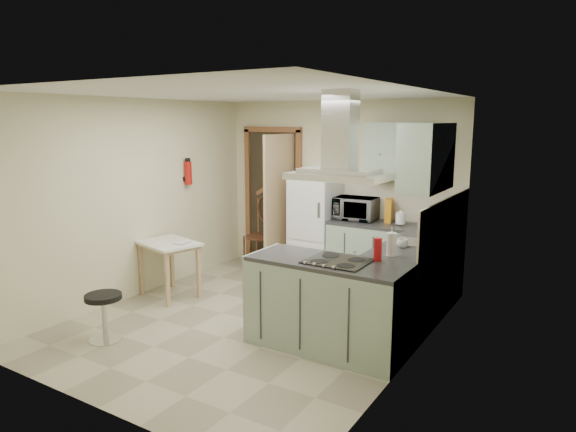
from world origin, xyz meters
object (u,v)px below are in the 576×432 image
Objects in this scene: bentwood_chair at (260,237)px; microwave at (356,209)px; stool at (105,317)px; fridge at (315,226)px; drop_leaf_table at (170,269)px; peninsula at (328,305)px; extractor_hood at (339,176)px.

microwave is at bearing 26.46° from bentwood_chair.
bentwood_chair is 1.60m from microwave.
stool is 3.45m from microwave.
bentwood_chair is at bearing 92.05° from stool.
fridge is 2.10m from drop_leaf_table.
bentwood_chair is (0.29, 1.61, 0.15)m from drop_leaf_table.
peninsula is at bearing -76.52° from microwave.
fridge is 2.35m from peninsula.
extractor_hood is at bearing -56.21° from fridge.
peninsula is 3.12× the size of stool.
microwave is at bearing 3.72° from fridge.
drop_leaf_table is at bearing 106.61° from stool.
extractor_hood is at bearing 0.00° from peninsula.
fridge reaches higher than microwave.
fridge is 3.16m from stool.
bentwood_chair reaches higher than peninsula.
peninsula reaches higher than stool.
extractor_hood is at bearing -18.24° from bentwood_chair.
extractor_hood is (1.32, -1.98, 0.97)m from fridge.
extractor_hood is 2.25m from microwave.
fridge is 0.67m from microwave.
drop_leaf_table is 1.37× the size of microwave.
drop_leaf_table is at bearing -125.53° from fridge.
fridge is at bearing 26.71° from bentwood_chair.
drop_leaf_table is (-2.42, 0.30, -0.09)m from peninsula.
fridge is at bearing 121.74° from peninsula.
microwave is (0.59, 0.04, 0.30)m from fridge.
stool is at bearing -58.72° from drop_leaf_table.
extractor_hood reaches higher than peninsula.
extractor_hood reaches higher than bentwood_chair.
extractor_hood is at bearing 7.86° from drop_leaf_table.
microwave is (1.79, 1.72, 0.70)m from drop_leaf_table.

